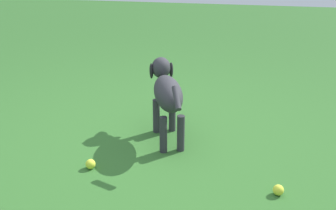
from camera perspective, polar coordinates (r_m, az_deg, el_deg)
name	(u,v)px	position (r m, az deg, el deg)	size (l,w,h in m)	color
ground	(149,151)	(2.95, -2.63, -6.52)	(14.00, 14.00, 0.00)	#2D6026
dog	(167,92)	(2.98, -0.17, 1.84)	(0.39, 0.80, 0.57)	#2D2D33
tennis_ball_1	(91,164)	(2.77, -10.88, -8.18)	(0.07, 0.07, 0.07)	#CCDD37
tennis_ball_2	(278,190)	(2.56, 15.31, -11.49)	(0.07, 0.07, 0.07)	#CFD638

